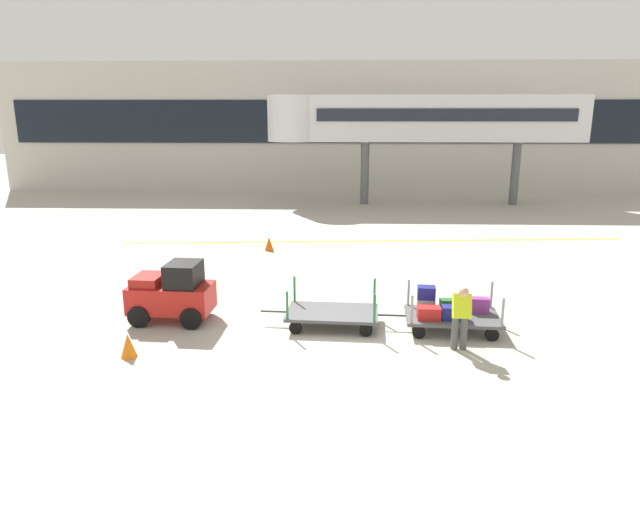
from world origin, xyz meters
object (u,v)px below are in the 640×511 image
object	(u,v)px
baggage_tug	(172,293)
safety_cone_far	(128,346)
baggage_cart_lead	(332,313)
safety_cone_near	(269,244)
baggage_cart_middle	(448,312)
baggage_handler	(461,315)

from	to	relation	value
baggage_tug	safety_cone_far	distance (m)	2.34
baggage_cart_lead	safety_cone_far	distance (m)	4.94
baggage_cart_lead	safety_cone_far	bearing A→B (deg)	-155.82
baggage_tug	safety_cone_near	xyz separation A→B (m)	(1.54, 7.71, -0.48)
baggage_tug	baggage_cart_middle	bearing A→B (deg)	-3.11
baggage_cart_middle	safety_cone_near	bearing A→B (deg)	124.22
baggage_cart_middle	safety_cone_far	size ratio (longest dim) A/B	5.52
baggage_tug	safety_cone_near	bearing A→B (deg)	78.70
safety_cone_near	baggage_handler	bearing A→B (deg)	-59.33
safety_cone_far	baggage_handler	bearing A→B (deg)	4.81
safety_cone_near	safety_cone_far	size ratio (longest dim) A/B	1.00
baggage_cart_middle	baggage_handler	distance (m)	1.31
baggage_tug	safety_cone_far	size ratio (longest dim) A/B	3.93
safety_cone_far	baggage_tug	bearing A→B (deg)	81.18
baggage_cart_lead	baggage_cart_middle	size ratio (longest dim) A/B	1.00
safety_cone_far	baggage_cart_middle	bearing A→B (deg)	14.25
baggage_cart_middle	safety_cone_near	xyz separation A→B (m)	(-5.50, 8.09, -0.20)
baggage_cart_lead	baggage_handler	bearing A→B (deg)	-25.45
baggage_tug	baggage_cart_lead	size ratio (longest dim) A/B	0.71
baggage_tug	safety_cone_near	size ratio (longest dim) A/B	3.93
baggage_tug	safety_cone_far	xyz separation A→B (m)	(-0.35, -2.26, -0.48)
baggage_tug	baggage_handler	world-z (taller)	baggage_tug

